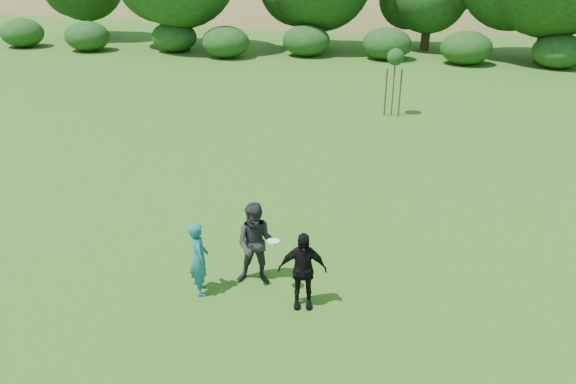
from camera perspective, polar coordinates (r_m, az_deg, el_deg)
name	(u,v)px	position (r m, az deg, el deg)	size (l,w,h in m)	color
ground	(255,296)	(12.07, -3.36, -10.48)	(120.00, 120.00, 0.00)	#19470C
player_teal	(199,258)	(11.89, -9.04, -6.65)	(0.60, 0.39, 1.65)	#18646E
player_grey	(257,244)	(12.03, -3.21, -5.33)	(0.92, 0.71, 1.89)	#262528
player_black	(302,270)	(11.32, 1.47, -7.96)	(0.98, 0.41, 1.68)	black
frisbee	(273,241)	(11.52, -1.49, -5.02)	(0.27, 0.27, 0.04)	white
sapling	(395,59)	(24.16, 10.86, 13.13)	(0.70, 0.70, 2.85)	#362815
hillside	(394,90)	(80.26, 10.69, 10.13)	(150.00, 72.00, 52.00)	olive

